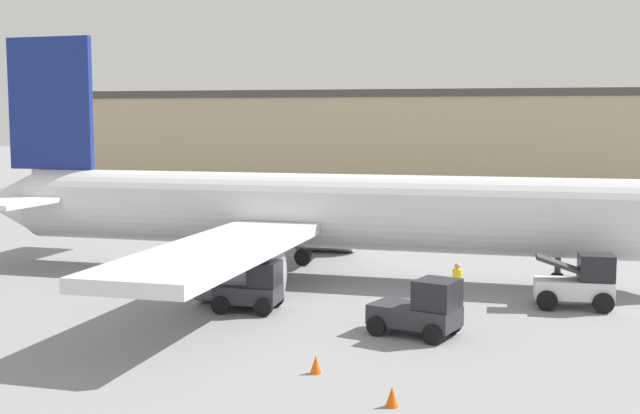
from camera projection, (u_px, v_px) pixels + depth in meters
name	position (u px, v px, depth m)	size (l,w,h in m)	color
ground_plane	(320.00, 275.00, 39.48)	(400.00, 400.00, 0.00)	gray
terminal_building	(370.00, 146.00, 78.52)	(66.03, 11.19, 10.50)	tan
airplane	(299.00, 212.00, 39.43)	(38.22, 33.55, 11.98)	silver
ground_crew_worker	(457.00, 283.00, 32.87)	(0.39, 0.39, 1.75)	#1E2338
baggage_tug	(254.00, 288.00, 31.88)	(2.55, 2.00, 2.00)	#2D2D33
belt_loader_truck	(579.00, 282.00, 32.36)	(3.09, 1.91, 2.23)	silver
pushback_tug	(422.00, 309.00, 28.09)	(3.44, 2.81, 2.07)	#2D2D33
safety_cone_near	(392.00, 397.00, 21.13)	(0.36, 0.36, 0.55)	#EF590F
safety_cone_far	(316.00, 364.00, 23.94)	(0.36, 0.36, 0.55)	#EF590F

